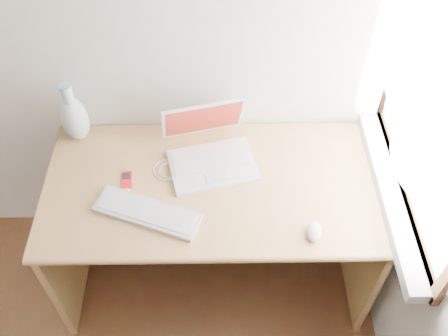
{
  "coord_description": "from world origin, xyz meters",
  "views": [
    {
      "loc": [
        0.98,
        0.05,
        2.43
      ],
      "look_at": [
        1.0,
        1.35,
        0.9
      ],
      "focal_mm": 40.0,
      "sensor_mm": 36.0,
      "label": 1
    }
  ],
  "objects_px": {
    "desk": "(214,198)",
    "laptop": "(212,150)",
    "vase": "(74,117)",
    "external_keyboard": "(147,212)"
  },
  "relations": [
    {
      "from": "desk",
      "to": "laptop",
      "type": "height_order",
      "value": "laptop"
    },
    {
      "from": "desk",
      "to": "laptop",
      "type": "bearing_deg",
      "value": 91.1
    },
    {
      "from": "desk",
      "to": "vase",
      "type": "height_order",
      "value": "vase"
    },
    {
      "from": "desk",
      "to": "external_keyboard",
      "type": "distance_m",
      "value": 0.43
    },
    {
      "from": "external_keyboard",
      "to": "laptop",
      "type": "bearing_deg",
      "value": 69.05
    },
    {
      "from": "laptop",
      "to": "desk",
      "type": "bearing_deg",
      "value": -102.3
    },
    {
      "from": "laptop",
      "to": "external_keyboard",
      "type": "bearing_deg",
      "value": -145.2
    },
    {
      "from": "external_keyboard",
      "to": "vase",
      "type": "relative_size",
      "value": 1.47
    },
    {
      "from": "laptop",
      "to": "vase",
      "type": "height_order",
      "value": "vase"
    },
    {
      "from": "external_keyboard",
      "to": "vase",
      "type": "distance_m",
      "value": 0.57
    }
  ]
}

